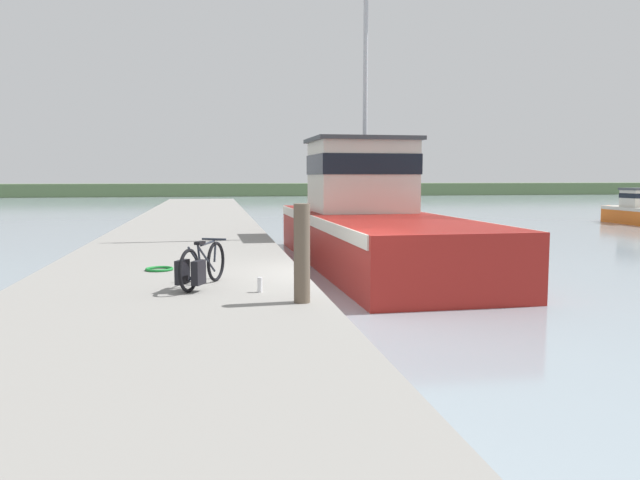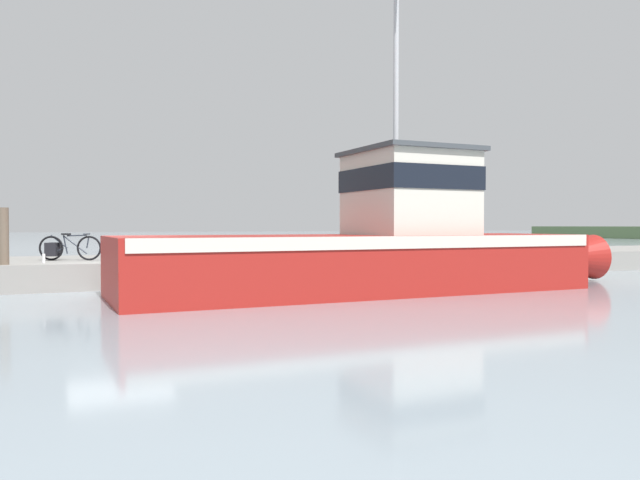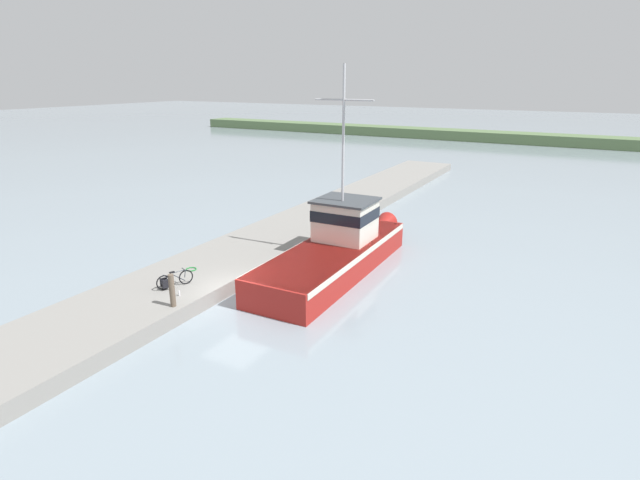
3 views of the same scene
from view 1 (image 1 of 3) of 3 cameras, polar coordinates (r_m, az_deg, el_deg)
ground_plane at (r=12.09m, az=1.91°, el=-6.35°), size 320.00×320.00×0.00m
dock_pier at (r=11.80m, az=-13.75°, el=-5.04°), size 5.10×80.00×0.72m
far_shoreline at (r=87.84m, az=11.88°, el=4.59°), size 180.00×5.00×1.60m
fishing_boat_main at (r=18.45m, az=4.48°, el=1.72°), size 3.92×14.43×10.66m
bicycle_touring at (r=10.44m, az=-10.99°, el=-2.43°), size 0.84×1.65×0.77m
mooring_post at (r=9.05m, az=-1.67°, el=-1.23°), size 0.24×0.24×1.44m
hose_coil at (r=12.63m, az=-14.48°, el=-2.58°), size 0.54×0.54×0.05m
water_bottle_by_bike at (r=9.97m, az=-5.52°, el=-4.09°), size 0.08×0.08×0.24m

